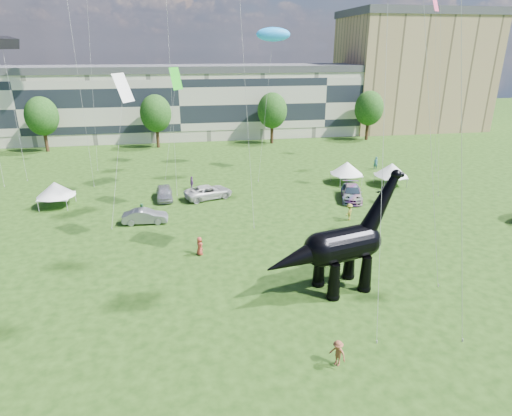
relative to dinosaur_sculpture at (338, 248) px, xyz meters
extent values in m
plane|color=#16330C|center=(-2.53, -3.84, -3.29)|extent=(220.00, 220.00, 0.00)
cube|color=beige|center=(-10.53, 58.16, 2.71)|extent=(78.00, 11.00, 12.00)
cube|color=tan|center=(37.47, 61.16, 7.71)|extent=(28.00, 18.00, 22.00)
cylinder|color=#382314|center=(-32.53, 49.16, -1.69)|extent=(0.56, 0.56, 3.20)
ellipsoid|color=#14380F|center=(-32.53, 49.16, 3.03)|extent=(5.20, 5.20, 6.24)
cylinder|color=#382314|center=(-14.53, 49.16, -1.69)|extent=(0.56, 0.56, 3.20)
ellipsoid|color=#14380F|center=(-14.53, 49.16, 3.03)|extent=(5.20, 5.20, 6.24)
cylinder|color=#382314|center=(5.47, 49.16, -1.69)|extent=(0.56, 0.56, 3.20)
ellipsoid|color=#14380F|center=(5.47, 49.16, 3.03)|extent=(5.20, 5.20, 6.24)
cylinder|color=#382314|center=(23.47, 49.16, -1.69)|extent=(0.56, 0.56, 3.20)
ellipsoid|color=#14380F|center=(23.47, 49.16, 3.03)|extent=(5.20, 5.20, 6.24)
cone|color=black|center=(-0.59, -1.15, -1.97)|extent=(1.11, 1.11, 2.65)
sphere|color=black|center=(-0.59, -1.15, -3.13)|extent=(0.97, 0.97, 0.97)
cone|color=black|center=(-1.07, 0.73, -1.97)|extent=(1.11, 1.11, 2.65)
sphere|color=black|center=(-1.07, 0.73, -3.13)|extent=(0.97, 0.97, 0.97)
cone|color=black|center=(1.98, -0.49, -1.97)|extent=(1.11, 1.11, 2.65)
sphere|color=black|center=(1.98, -0.49, -3.13)|extent=(0.97, 0.97, 0.97)
cone|color=black|center=(1.50, 1.39, -1.97)|extent=(1.11, 1.11, 2.65)
sphere|color=black|center=(1.50, 1.39, -3.13)|extent=(0.97, 0.97, 0.97)
cylinder|color=black|center=(0.37, 0.09, 0.15)|extent=(4.18, 3.23, 2.38)
sphere|color=black|center=(-1.42, -0.37, 0.15)|extent=(2.38, 2.38, 2.38)
sphere|color=black|center=(2.16, 0.56, 0.15)|extent=(2.29, 2.29, 2.29)
cone|color=black|center=(3.21, 0.82, 2.70)|extent=(3.55, 2.11, 4.67)
sphere|color=black|center=(4.25, 1.09, 4.73)|extent=(0.74, 0.74, 0.74)
cylinder|color=black|center=(4.51, 1.16, 4.68)|extent=(0.69, 0.53, 0.39)
cone|color=black|center=(-3.19, -0.82, -0.15)|extent=(4.98, 2.95, 2.59)
imported|color=#B4B4B9|center=(-12.69, 21.75, -2.53)|extent=(2.04, 4.54, 1.52)
imported|color=gray|center=(-14.34, 14.86, -2.58)|extent=(4.39, 1.67, 1.43)
imported|color=silver|center=(-7.70, 21.22, -2.53)|extent=(6.01, 4.15, 1.53)
imported|color=#595960|center=(8.30, 18.09, -2.50)|extent=(3.78, 5.88, 1.59)
cube|color=silver|center=(15.16, 22.47, -2.13)|extent=(3.19, 3.19, 0.13)
cone|color=silver|center=(15.16, 22.47, -1.28)|extent=(4.04, 4.04, 1.59)
cylinder|color=#999999|center=(13.69, 20.98, -2.71)|extent=(0.06, 0.06, 1.16)
cylinder|color=#999999|center=(16.65, 21.00, -2.71)|extent=(0.06, 0.06, 1.16)
cylinder|color=#999999|center=(13.67, 23.94, -2.71)|extent=(0.06, 0.06, 1.16)
cylinder|color=#999999|center=(16.63, 23.96, -2.71)|extent=(0.06, 0.06, 1.16)
cube|color=white|center=(9.97, 24.16, -2.14)|extent=(3.35, 3.35, 0.13)
cone|color=white|center=(9.97, 24.16, -1.30)|extent=(4.24, 4.24, 1.57)
cylinder|color=#999999|center=(8.60, 22.60, -2.71)|extent=(0.06, 0.06, 1.15)
cylinder|color=#999999|center=(11.53, 22.79, -2.71)|extent=(0.06, 0.06, 1.15)
cylinder|color=#999999|center=(8.41, 25.52, -2.71)|extent=(0.06, 0.06, 1.15)
cylinder|color=#999999|center=(11.34, 25.72, -2.71)|extent=(0.06, 0.06, 1.15)
cube|color=white|center=(-24.11, 21.35, -2.14)|extent=(3.37, 3.37, 0.13)
cone|color=white|center=(-24.11, 21.35, -1.30)|extent=(4.27, 4.27, 1.57)
cylinder|color=#999999|center=(-25.69, 20.00, -2.72)|extent=(0.06, 0.06, 1.15)
cylinder|color=#999999|center=(-22.77, 19.77, -2.72)|extent=(0.06, 0.06, 1.15)
cylinder|color=#999999|center=(-25.46, 22.92, -2.72)|extent=(0.06, 0.06, 1.15)
cylinder|color=#999999|center=(-22.54, 22.69, -2.72)|extent=(0.06, 0.06, 1.15)
imported|color=navy|center=(1.11, 3.33, -2.40)|extent=(0.52, 0.71, 1.79)
imported|color=olive|center=(5.73, 12.24, -2.42)|extent=(1.26, 1.23, 1.73)
imported|color=#AC3A2B|center=(-9.37, 7.06, -2.49)|extent=(0.81, 0.93, 1.60)
imported|color=brown|center=(-2.59, -7.53, -2.51)|extent=(1.05, 1.15, 1.55)
imported|color=#2F7745|center=(-14.69, 16.07, -2.48)|extent=(0.68, 0.84, 1.63)
imported|color=#2B606D|center=(16.48, 29.78, -2.40)|extent=(0.68, 0.47, 1.79)
imported|color=black|center=(11.32, 16.57, -2.35)|extent=(1.18, 1.82, 1.88)
imported|color=#6B3980|center=(-9.49, 24.78, -2.46)|extent=(0.65, 1.04, 1.65)
plane|color=white|center=(-15.87, 21.05, 9.14)|extent=(2.25, 3.12, 2.81)
ellipsoid|color=#168AED|center=(1.49, 30.09, 14.43)|extent=(4.56, 4.03, 1.66)
cube|color=black|center=(-32.55, 38.18, 13.53)|extent=(3.63, 4.60, 1.65)
plane|color=#20A419|center=(-10.69, 34.88, 9.04)|extent=(2.21, 2.71, 2.87)
plane|color=#D83C67|center=(22.70, 30.28, 18.16)|extent=(1.89, 1.65, 1.79)
camera|label=1|loc=(-10.14, -25.38, 13.08)|focal=30.00mm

